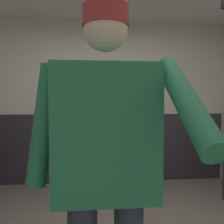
{
  "coord_description": "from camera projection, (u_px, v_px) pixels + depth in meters",
  "views": [
    {
      "loc": [
        -0.24,
        -1.85,
        1.33
      ],
      "look_at": [
        -0.09,
        -0.18,
        1.25
      ],
      "focal_mm": 37.38,
      "sensor_mm": 36.0,
      "label": 1
    }
  ],
  "objects": [
    {
      "name": "soap_dispenser",
      "position": [
        156.0,
        103.0,
        3.84
      ],
      "size": [
        0.1,
        0.07,
        0.18
      ],
      "primitive_type": "cube",
      "color": "silver"
    },
    {
      "name": "wainscot_band_back",
      "position": [
        105.0,
        148.0,
        3.82
      ],
      "size": [
        3.97,
        0.03,
        1.11
      ],
      "primitive_type": "cube",
      "color": "#2D2833",
      "rests_on": "ground_plane"
    },
    {
      "name": "urinal_solo",
      "position": [
        123.0,
        136.0,
        3.69
      ],
      "size": [
        0.4,
        0.34,
        1.24
      ],
      "color": "white",
      "rests_on": "ground_plane"
    },
    {
      "name": "person",
      "position": [
        106.0,
        164.0,
        1.08
      ],
      "size": [
        0.69,
        0.6,
        1.76
      ],
      "color": "#2D3342",
      "rests_on": "ground_plane"
    },
    {
      "name": "wall_back",
      "position": [
        105.0,
        102.0,
        3.86
      ],
      "size": [
        4.57,
        0.12,
        2.62
      ],
      "primitive_type": "cube",
      "color": "beige",
      "rests_on": "ground_plane"
    }
  ]
}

